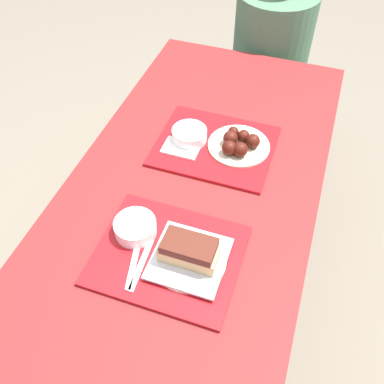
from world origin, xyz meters
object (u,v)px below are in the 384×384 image
wings_plate_far (238,143)px  person_seated_across (273,37)px  bowl_coleslaw_near (135,227)px  brisket_sandwich_plate (189,254)px  tray_near (168,255)px  bowl_coleslaw_far (189,134)px  tray_far (215,146)px

wings_plate_far → person_seated_across: 0.86m
bowl_coleslaw_near → brisket_sandwich_plate: brisket_sandwich_plate is taller
tray_near → bowl_coleslaw_far: (-0.10, 0.47, 0.03)m
brisket_sandwich_plate → person_seated_across: 1.35m
bowl_coleslaw_near → bowl_coleslaw_far: size_ratio=1.00×
tray_far → wings_plate_far: size_ratio=1.87×
tray_near → wings_plate_far: (0.07, 0.49, 0.03)m
tray_far → bowl_coleslaw_far: bearing=-177.8°
wings_plate_far → person_seated_across: bearing=93.3°
tray_far → person_seated_across: (0.03, 0.87, -0.03)m
bowl_coleslaw_far → person_seated_across: size_ratio=0.18×
person_seated_across → bowl_coleslaw_near: bearing=-96.1°
brisket_sandwich_plate → tray_near: bearing=178.4°
bowl_coleslaw_far → person_seated_across: (0.12, 0.87, -0.06)m
bowl_coleslaw_near → person_seated_across: size_ratio=0.18×
bowl_coleslaw_near → brisket_sandwich_plate: size_ratio=0.60×
tray_near → tray_far: 0.48m
tray_near → bowl_coleslaw_near: 0.13m
tray_far → person_seated_across: size_ratio=0.60×
brisket_sandwich_plate → wings_plate_far: size_ratio=0.95×
bowl_coleslaw_near → person_seated_across: (0.14, 1.31, -0.06)m
bowl_coleslaw_near → wings_plate_far: (0.19, 0.45, -0.00)m
bowl_coleslaw_far → wings_plate_far: size_ratio=0.57×
bowl_coleslaw_far → wings_plate_far: bearing=4.4°
tray_near → tray_far: (-0.01, 0.48, 0.00)m
bowl_coleslaw_near → wings_plate_far: bearing=67.0°
tray_far → bowl_coleslaw_far: bowl_coleslaw_far is taller
brisket_sandwich_plate → person_seated_across: bearing=91.7°
bowl_coleslaw_far → bowl_coleslaw_near: bearing=-92.0°
bowl_coleslaw_near → brisket_sandwich_plate: 0.19m
tray_near → bowl_coleslaw_near: size_ratio=3.29×
bowl_coleslaw_near → tray_near: bearing=-19.2°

